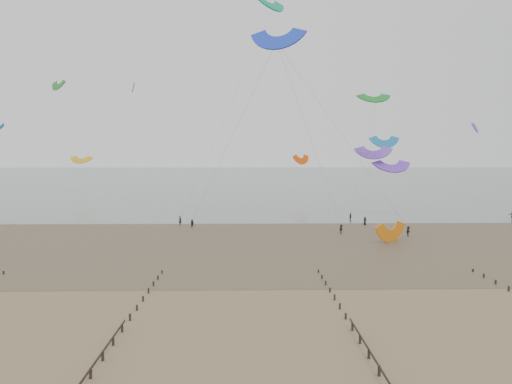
% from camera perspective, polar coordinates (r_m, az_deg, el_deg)
% --- Properties ---
extents(ground, '(500.00, 500.00, 0.00)m').
position_cam_1_polar(ground, '(46.75, 4.34, -12.79)').
color(ground, brown).
rests_on(ground, ground).
extents(sea_and_shore, '(500.00, 665.00, 0.03)m').
position_cam_1_polar(sea_and_shore, '(80.00, -0.94, -5.32)').
color(sea_and_shore, '#475654').
rests_on(sea_and_shore, ground).
extents(kitesurfer_lead, '(0.73, 0.65, 1.69)m').
position_cam_1_polar(kitesurfer_lead, '(94.90, -8.67, -3.25)').
color(kitesurfer_lead, black).
rests_on(kitesurfer_lead, ground).
extents(kitesurfers, '(136.63, 21.07, 1.75)m').
position_cam_1_polar(kitesurfers, '(97.14, 15.92, -3.21)').
color(kitesurfers, black).
rests_on(kitesurfers, ground).
extents(grounded_kite, '(7.33, 7.07, 3.18)m').
position_cam_1_polar(grounded_kite, '(80.00, 15.15, -5.50)').
color(grounded_kite, orange).
rests_on(grounded_kite, ground).
extents(kites_airborne, '(235.78, 123.92, 40.60)m').
position_cam_1_polar(kites_airborne, '(129.37, -2.90, 8.01)').
color(kites_airborne, '#1574B9').
rests_on(kites_airborne, ground).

